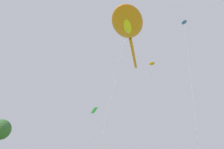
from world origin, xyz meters
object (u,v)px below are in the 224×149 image
small_kite_triangle_green (94,111)px  tree_oak_right (0,130)px  small_kite_tiny_distant (152,67)px  big_show_kite (128,25)px  small_kite_streamer_purple (184,25)px

small_kite_triangle_green → tree_oak_right: bearing=-6.0°
small_kite_tiny_distant → tree_oak_right: 58.43m
big_show_kite → small_kite_streamer_purple: size_ratio=0.64×
small_kite_triangle_green → small_kite_tiny_distant: small_kite_tiny_distant is taller
tree_oak_right → small_kite_triangle_green: bearing=-94.5°
small_kite_tiny_distant → tree_oak_right: size_ratio=0.80×
small_kite_triangle_green → small_kite_streamer_purple: bearing=-176.1°
small_kite_streamer_purple → small_kite_tiny_distant: 10.79m
small_kite_tiny_distant → tree_oak_right: (9.19, 57.70, -0.41)m
small_kite_streamer_purple → small_kite_tiny_distant: small_kite_streamer_purple is taller
small_kite_triangle_green → small_kite_streamer_purple: (1.37, -14.50, 9.32)m
big_show_kite → small_kite_streamer_purple: 12.64m
big_show_kite → small_kite_tiny_distant: size_ratio=1.21×
small_kite_triangle_green → small_kite_tiny_distant: size_ratio=0.88×
small_kite_triangle_green → small_kite_tiny_distant: (-5.69, -13.10, 1.27)m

